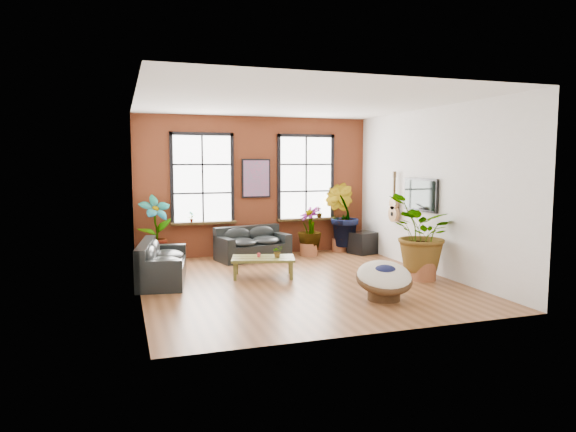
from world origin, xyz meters
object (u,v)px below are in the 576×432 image
at_px(sofa_back, 252,245).
at_px(coffee_table, 263,260).
at_px(papasan_chair, 384,279).
at_px(sofa_left, 160,264).

bearing_deg(sofa_back, coffee_table, -110.64).
relative_size(sofa_back, papasan_chair, 1.59).
relative_size(sofa_back, coffee_table, 1.31).
xyz_separation_m(sofa_left, coffee_table, (2.05, -0.23, 0.00)).
xyz_separation_m(sofa_back, coffee_table, (-0.26, -1.97, 0.00)).
distance_m(sofa_back, sofa_left, 2.89).
distance_m(sofa_back, papasan_chair, 4.50).
bearing_deg(sofa_back, sofa_left, -156.21).
bearing_deg(sofa_left, coffee_table, -87.46).
height_order(sofa_back, papasan_chair, sofa_back).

